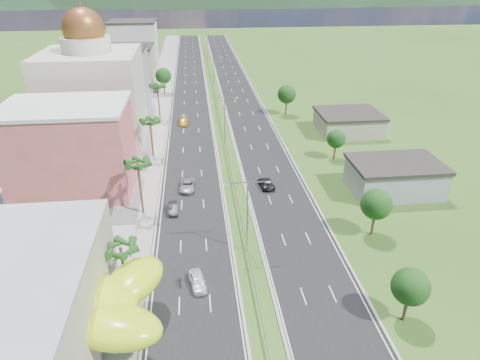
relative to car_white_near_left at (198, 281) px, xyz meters
name	(u,v)px	position (x,y,z in m)	size (l,w,h in m)	color
ground	(257,300)	(7.07, -3.27, -0.79)	(500.00, 500.00, 0.00)	#2D5119
road_left	(190,97)	(-0.43, 86.73, -0.77)	(11.00, 260.00, 0.04)	black
road_right	(239,96)	(14.57, 86.73, -0.77)	(11.00, 260.00, 0.04)	black
sidewalk_left	(159,98)	(-9.93, 86.73, -0.73)	(7.00, 260.00, 0.12)	gray
median_guardrail	(219,112)	(7.07, 68.72, -0.17)	(0.10, 216.06, 0.76)	gray
streetlight_median_b	(247,209)	(7.07, 6.73, 5.96)	(6.04, 0.25, 11.00)	gray
streetlight_median_c	(225,116)	(7.07, 46.73, 5.96)	(6.04, 0.25, 11.00)	gray
streetlight_median_d	(213,71)	(7.07, 91.73, 5.96)	(6.04, 0.25, 11.00)	gray
streetlight_median_e	(207,46)	(7.07, 136.73, 5.96)	(6.04, 0.25, 11.00)	gray
lime_canopy	(70,304)	(-12.92, -7.27, 4.20)	(18.00, 15.00, 7.40)	#BBE416
pink_shophouse	(71,150)	(-20.93, 28.73, 6.71)	(20.00, 15.00, 15.00)	#CC5357
domed_building	(94,93)	(-20.93, 51.73, 10.56)	(20.00, 20.00, 28.70)	beige
midrise_grey	(117,81)	(-19.93, 76.73, 7.21)	(16.00, 15.00, 16.00)	gray
midrise_beige	(128,69)	(-19.93, 98.73, 5.71)	(16.00, 15.00, 13.00)	#A09584
midrise_white	(135,48)	(-19.93, 121.73, 8.21)	(16.00, 15.00, 18.00)	silver
shed_near	(394,178)	(35.07, 21.73, 1.71)	(15.00, 10.00, 5.00)	gray
shed_far	(348,123)	(37.07, 51.73, 1.41)	(14.00, 12.00, 4.40)	#A09584
palm_tree_b	(121,250)	(-8.43, -1.27, 6.27)	(3.60, 3.60, 8.10)	#47301C
palm_tree_c	(138,166)	(-8.43, 18.73, 7.71)	(3.60, 3.60, 9.60)	#47301C
palm_tree_d	(150,123)	(-8.43, 41.73, 6.75)	(3.60, 3.60, 8.60)	#47301C
palm_tree_e	(158,88)	(-8.43, 66.73, 7.52)	(3.60, 3.60, 9.40)	#47301C
leafy_tree_lfar	(163,76)	(-8.43, 91.73, 4.79)	(4.90, 4.90, 8.05)	#47301C
leafy_tree_ra	(411,287)	(23.07, -8.27, 3.98)	(4.20, 4.20, 6.90)	#47301C
leafy_tree_rb	(376,204)	(26.07, 8.73, 4.39)	(4.55, 4.55, 7.47)	#47301C
leafy_tree_rc	(336,139)	(29.07, 36.73, 3.58)	(3.85, 3.85, 6.33)	#47301C
leafy_tree_rd	(287,94)	(25.07, 66.73, 4.79)	(4.90, 4.90, 8.05)	#47301C
mountain_ridge	(252,3)	(67.07, 446.73, -0.79)	(860.00, 140.00, 90.00)	black
car_white_near_left	(198,281)	(0.00, 0.00, 0.00)	(1.77, 4.41, 1.50)	white
car_dark_left	(173,208)	(-3.60, 18.51, -0.07)	(1.45, 4.16, 1.37)	black
car_silver_mid_left	(187,185)	(-1.26, 26.27, -0.01)	(2.47, 5.36, 1.49)	#94969B
car_yellow_far_left	(184,121)	(-2.25, 61.82, 0.00)	(2.11, 5.18, 1.50)	orange
car_dark_far_right	(266,183)	(12.91, 25.71, -0.07)	(2.26, 4.90, 1.36)	black
motorcycle	(180,280)	(-2.19, 0.66, -0.14)	(0.58, 1.92, 1.23)	black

